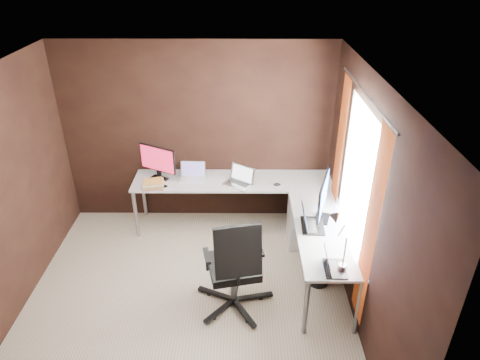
% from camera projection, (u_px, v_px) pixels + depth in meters
% --- Properties ---
extents(room, '(3.60, 3.60, 2.50)m').
position_uv_depth(room, '(216.00, 202.00, 4.20)').
color(room, '#C2AD97').
rests_on(room, ground).
extents(desk, '(2.65, 2.25, 0.73)m').
position_uv_depth(desk, '(261.00, 202.00, 5.34)').
color(desk, silver).
rests_on(desk, ground).
extents(drawer_pedestal, '(0.42, 0.50, 0.60)m').
position_uv_depth(drawer_pedestal, '(305.00, 222.00, 5.61)').
color(drawer_pedestal, silver).
rests_on(drawer_pedestal, ground).
extents(monitor_left, '(0.50, 0.28, 0.47)m').
position_uv_depth(monitor_left, '(158.00, 161.00, 5.61)').
color(monitor_left, black).
rests_on(monitor_left, desk).
extents(monitor_right, '(0.24, 0.61, 0.52)m').
position_uv_depth(monitor_right, '(323.00, 197.00, 4.77)').
color(monitor_right, black).
rests_on(monitor_right, desk).
extents(laptop_white, '(0.33, 0.24, 0.22)m').
position_uv_depth(laptop_white, '(193.00, 175.00, 5.73)').
color(laptop_white, silver).
rests_on(laptop_white, desk).
extents(laptop_silver, '(0.43, 0.41, 0.24)m').
position_uv_depth(laptop_silver, '(240.00, 180.00, 5.61)').
color(laptop_silver, silver).
rests_on(laptop_silver, desk).
extents(laptop_black_big, '(0.27, 0.37, 0.24)m').
position_uv_depth(laptop_black_big, '(310.00, 222.00, 4.76)').
color(laptop_black_big, black).
rests_on(laptop_black_big, desk).
extents(laptop_black_small, '(0.22, 0.30, 0.20)m').
position_uv_depth(laptop_black_small, '(332.00, 266.00, 4.13)').
color(laptop_black_small, black).
rests_on(laptop_black_small, desk).
extents(book_stack, '(0.30, 0.26, 0.09)m').
position_uv_depth(book_stack, '(153.00, 184.00, 5.53)').
color(book_stack, '#AE755D').
rests_on(book_stack, desk).
extents(mouse_left, '(0.09, 0.06, 0.03)m').
position_uv_depth(mouse_left, '(165.00, 186.00, 5.54)').
color(mouse_left, black).
rests_on(mouse_left, desk).
extents(mouse_corner, '(0.11, 0.09, 0.04)m').
position_uv_depth(mouse_corner, '(277.00, 184.00, 5.57)').
color(mouse_corner, black).
rests_on(mouse_corner, desk).
extents(desk_lamp, '(0.19, 0.22, 0.59)m').
position_uv_depth(desk_lamp, '(338.00, 235.00, 4.03)').
color(desk_lamp, slate).
rests_on(desk_lamp, desk).
extents(office_chair, '(0.66, 0.68, 1.19)m').
position_uv_depth(office_chair, '(234.00, 282.00, 4.55)').
color(office_chair, black).
rests_on(office_chair, ground).
extents(wastebasket, '(0.31, 0.31, 0.28)m').
position_uv_depth(wastebasket, '(319.00, 273.00, 4.98)').
color(wastebasket, black).
rests_on(wastebasket, ground).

